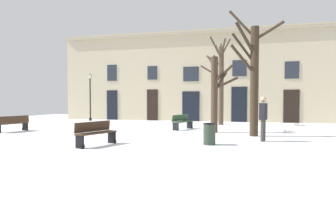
% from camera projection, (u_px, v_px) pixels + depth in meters
% --- Properties ---
extents(ground_plane, '(35.81, 35.81, 0.00)m').
position_uv_depth(ground_plane, '(157.00, 135.00, 14.40)').
color(ground_plane, white).
extents(building_facade, '(22.38, 0.60, 7.14)m').
position_uv_depth(building_facade, '(194.00, 75.00, 24.15)').
color(building_facade, beige).
rests_on(building_facade, ground).
extents(tree_foreground, '(2.47, 1.03, 5.89)m').
position_uv_depth(tree_foreground, '(253.00, 75.00, 14.00)').
color(tree_foreground, '#382B1E').
rests_on(tree_foreground, ground).
extents(tree_center, '(1.98, 2.47, 5.84)m').
position_uv_depth(tree_center, '(221.00, 80.00, 20.49)').
color(tree_center, '#4C3D2D').
rests_on(tree_center, ground).
extents(tree_right_of_center, '(1.76, 1.70, 4.11)m').
position_uv_depth(tree_right_of_center, '(215.00, 91.00, 15.69)').
color(tree_right_of_center, '#423326').
rests_on(tree_right_of_center, ground).
extents(streetlamp, '(0.30, 0.30, 3.81)m').
position_uv_depth(streetlamp, '(90.00, 92.00, 24.55)').
color(streetlamp, black).
rests_on(streetlamp, ground).
extents(litter_bin, '(0.47, 0.47, 0.80)m').
position_uv_depth(litter_bin, '(209.00, 134.00, 11.38)').
color(litter_bin, '#2D3D2D').
rests_on(litter_bin, ground).
extents(bench_near_center_tree, '(0.97, 1.66, 0.84)m').
position_uv_depth(bench_near_center_tree, '(182.00, 122.00, 17.27)').
color(bench_near_center_tree, '#2D4C33').
rests_on(bench_near_center_tree, ground).
extents(bench_far_corner, '(0.95, 1.75, 0.88)m').
position_uv_depth(bench_far_corner, '(96.00, 133.00, 11.15)').
color(bench_far_corner, '#3D2819').
rests_on(bench_far_corner, ground).
extents(bench_near_lamp, '(0.89, 1.73, 0.84)m').
position_uv_depth(bench_near_lamp, '(13.00, 123.00, 16.06)').
color(bench_near_lamp, '#3D2819').
rests_on(bench_near_lamp, ground).
extents(person_crossing_plaza, '(0.34, 0.43, 1.81)m').
position_uv_depth(person_crossing_plaza, '(263.00, 116.00, 12.31)').
color(person_crossing_plaza, '#403D3A').
rests_on(person_crossing_plaza, ground).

